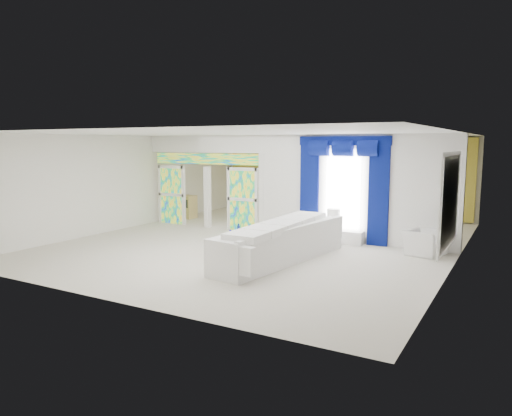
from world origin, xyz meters
The scene contains 22 objects.
floor centered at (0.00, 0.00, 0.00)m, with size 12.00×12.00×0.00m, color #B7AF9E.
dividing_wall centered at (2.15, 1.00, 1.50)m, with size 5.70×0.18×3.00m, color white.
dividing_header centered at (-2.85, 1.00, 2.73)m, with size 4.30×0.18×0.55m, color white.
stained_panel_left centered at (-4.28, 1.00, 1.00)m, with size 0.95×0.04×2.00m, color #994C3F.
stained_panel_right centered at (-1.42, 1.00, 1.00)m, with size 0.95×0.04×2.00m, color #994C3F.
stained_transom centered at (-2.85, 1.00, 2.25)m, with size 4.00×0.05×0.35m, color #994C3F.
window_pane centered at (1.90, 0.90, 1.45)m, with size 1.00×0.02×2.30m, color white.
blue_drape_left centered at (0.90, 0.87, 1.40)m, with size 0.55×0.10×2.80m, color #030847.
blue_drape_right centered at (2.90, 0.87, 1.40)m, with size 0.55×0.10×2.80m, color #030847.
blue_pelmet centered at (1.90, 0.87, 2.82)m, with size 2.60×0.12×0.25m, color #030847.
wall_mirror centered at (4.94, -1.00, 1.55)m, with size 0.04×2.70×1.90m, color white.
gold_curtains centered at (0.00, 5.90, 1.50)m, with size 9.70×0.12×2.90m, color gold.
white_sofa centered at (1.40, -1.95, 0.41)m, with size 0.91×4.26×0.81m, color white.
coffee_table centered at (0.05, -1.65, 0.19)m, with size 0.57×1.71×0.38m, color #B9863A.
console_table centered at (2.01, 0.69, 0.18)m, with size 1.09×0.34×0.36m, color white.
table_lamp centered at (1.71, 0.69, 0.65)m, with size 0.36×0.36×0.58m, color silver.
armchair centered at (4.20, 0.43, 0.31)m, with size 0.95×0.83×0.62m, color white.
grand_piano centered at (-2.00, 3.92, 0.44)m, with size 1.34×1.75×0.89m, color black.
piano_bench centered at (-2.00, 2.32, 0.14)m, with size 0.85×0.33×0.28m, color black.
tv_console centered at (-4.54, 2.18, 0.42)m, with size 0.58×0.53×0.84m, color tan.
chandelier centered at (-2.30, 3.40, 2.65)m, with size 0.60×0.60×0.60m, color gold.
decanters centered at (0.05, -1.64, 0.48)m, with size 0.23×1.16×0.30m.
Camera 1 is at (6.28, -11.79, 2.75)m, focal length 33.53 mm.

